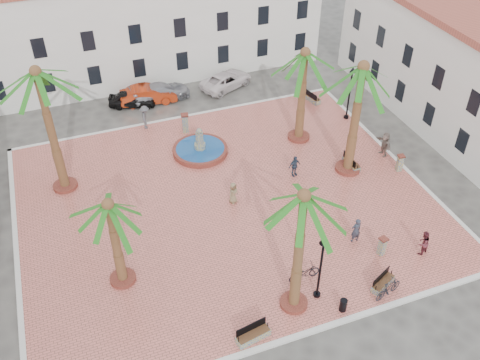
{
  "coord_description": "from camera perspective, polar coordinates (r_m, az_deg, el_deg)",
  "views": [
    {
      "loc": [
        -8.41,
        -25.0,
        22.93
      ],
      "look_at": [
        1.0,
        0.0,
        1.6
      ],
      "focal_mm": 40.0,
      "sensor_mm": 36.0,
      "label": 1
    }
  ],
  "objects": [
    {
      "name": "bench_s",
      "position": [
        27.55,
        1.4,
        -16.22
      ],
      "size": [
        1.86,
        0.84,
        0.95
      ],
      "rotation": [
        0.0,
        0.0,
        0.17
      ],
      "color": "gray",
      "rests_on": "plaza"
    },
    {
      "name": "fountain",
      "position": [
        39.03,
        -4.27,
        3.29
      ],
      "size": [
        4.01,
        4.01,
        2.07
      ],
      "color": "brown",
      "rests_on": "plaza"
    },
    {
      "name": "litter_bin",
      "position": [
        29.0,
        10.95,
        -12.97
      ],
      "size": [
        0.39,
        0.39,
        0.76
      ],
      "primitive_type": "cylinder",
      "color": "black",
      "rests_on": "plaza"
    },
    {
      "name": "car_white",
      "position": [
        47.39,
        -1.47,
        10.6
      ],
      "size": [
        5.39,
        4.07,
        1.36
      ],
      "primitive_type": "imported",
      "rotation": [
        0.0,
        0.0,
        1.99
      ],
      "color": "white",
      "rests_on": "ground"
    },
    {
      "name": "ground",
      "position": [
        34.95,
        -1.54,
        -2.41
      ],
      "size": [
        120.0,
        120.0,
        0.0
      ],
      "primitive_type": "plane",
      "color": "#56544F",
      "rests_on": "ground"
    },
    {
      "name": "kerb_s",
      "position": [
        28.09,
        6.26,
        -16.19
      ],
      "size": [
        26.3,
        0.3,
        0.16
      ],
      "primitive_type": "cube",
      "color": "silver",
      "rests_on": "ground"
    },
    {
      "name": "cyclist_b",
      "position": [
        32.64,
        18.96,
        -6.35
      ],
      "size": [
        0.94,
        0.82,
        1.63
      ],
      "primitive_type": "imported",
      "rotation": [
        0.0,
        0.0,
        3.43
      ],
      "color": "#5B222B",
      "rests_on": "plaza"
    },
    {
      "name": "kerb_w",
      "position": [
        34.18,
        -22.73,
        -7.17
      ],
      "size": [
        0.3,
        22.3,
        0.16
      ],
      "primitive_type": "cube",
      "color": "silver",
      "rests_on": "ground"
    },
    {
      "name": "bollard_n",
      "position": [
        41.11,
        -5.87,
        6.08
      ],
      "size": [
        0.66,
        0.66,
        1.56
      ],
      "rotation": [
        0.0,
        0.0,
        -0.2
      ],
      "color": "gray",
      "rests_on": "plaza"
    },
    {
      "name": "bollard_se",
      "position": [
        32.01,
        14.93,
        -6.81
      ],
      "size": [
        0.53,
        0.53,
        1.26
      ],
      "rotation": [
        0.0,
        0.0,
        0.21
      ],
      "color": "gray",
      "rests_on": "plaza"
    },
    {
      "name": "building_east",
      "position": [
        43.3,
        23.61,
        10.14
      ],
      "size": [
        7.4,
        26.4,
        9.0
      ],
      "rotation": [
        0.0,
        0.0,
        1.57
      ],
      "color": "white",
      "rests_on": "ground"
    },
    {
      "name": "building_north",
      "position": [
        49.25,
        -9.73,
        16.43
      ],
      "size": [
        30.4,
        7.4,
        9.5
      ],
      "color": "white",
      "rests_on": "ground"
    },
    {
      "name": "palm_ne",
      "position": [
        37.83,
        6.9,
        12.19
      ],
      "size": [
        5.36,
        5.36,
        7.34
      ],
      "color": "brown",
      "rests_on": "plaza"
    },
    {
      "name": "palm_e",
      "position": [
        34.48,
        12.83,
        10.36
      ],
      "size": [
        5.66,
        5.66,
        8.3
      ],
      "color": "brown",
      "rests_on": "plaza"
    },
    {
      "name": "cyclist_a",
      "position": [
        32.28,
        12.27,
        -5.26
      ],
      "size": [
        0.64,
        0.42,
        1.74
      ],
      "primitive_type": "imported",
      "rotation": [
        0.0,
        0.0,
        3.14
      ],
      "color": "#2C3241",
      "rests_on": "plaza"
    },
    {
      "name": "pedestrian_east",
      "position": [
        39.72,
        15.18,
        3.74
      ],
      "size": [
        0.62,
        1.75,
        1.87
      ],
      "primitive_type": "imported",
      "rotation": [
        0.0,
        0.0,
        -1.61
      ],
      "color": "#7B6960",
      "rests_on": "plaza"
    },
    {
      "name": "car_black",
      "position": [
        45.49,
        -11.43,
        8.48
      ],
      "size": [
        4.13,
        2.6,
        1.31
      ],
      "primitive_type": "imported",
      "rotation": [
        0.0,
        0.0,
        1.28
      ],
      "color": "black",
      "rests_on": "ground"
    },
    {
      "name": "kerb_n",
      "position": [
        43.46,
        -6.4,
        6.63
      ],
      "size": [
        26.3,
        0.3,
        0.16
      ],
      "primitive_type": "cube",
      "color": "silver",
      "rests_on": "ground"
    },
    {
      "name": "lamppost_s",
      "position": [
        27.47,
        8.73,
        -8.14
      ],
      "size": [
        0.48,
        0.48,
        4.39
      ],
      "color": "black",
      "rests_on": "plaza"
    },
    {
      "name": "bench_e",
      "position": [
        38.38,
        11.77,
        1.74
      ],
      "size": [
        0.53,
        1.71,
        0.9
      ],
      "rotation": [
        0.0,
        0.0,
        1.57
      ],
      "color": "gray",
      "rests_on": "plaza"
    },
    {
      "name": "bollard_e",
      "position": [
        38.61,
        16.69,
        1.79
      ],
      "size": [
        0.51,
        0.51,
        1.26
      ],
      "rotation": [
        0.0,
        0.0,
        -0.15
      ],
      "color": "gray",
      "rests_on": "plaza"
    },
    {
      "name": "palm_nw",
      "position": [
        33.75,
        -20.65,
        9.42
      ],
      "size": [
        5.23,
        5.23,
        8.93
      ],
      "color": "brown",
      "rests_on": "plaza"
    },
    {
      "name": "car_silver",
      "position": [
        45.96,
        -8.48,
        9.28
      ],
      "size": [
        5.16,
        2.43,
        1.45
      ],
      "primitive_type": "imported",
      "rotation": [
        0.0,
        0.0,
        1.65
      ],
      "color": "#9E9FA6",
      "rests_on": "ground"
    },
    {
      "name": "lamppost_e",
      "position": [
        42.37,
        11.74,
        9.99
      ],
      "size": [
        0.49,
        0.49,
        4.47
      ],
      "color": "black",
      "rests_on": "plaza"
    },
    {
      "name": "pedestrian_fountain_a",
      "position": [
        34.26,
        -0.72,
        -1.39
      ],
      "size": [
        0.89,
        0.8,
        1.53
      ],
      "primitive_type": "imported",
      "rotation": [
        0.0,
        0.0,
        0.53
      ],
      "color": "olive",
      "rests_on": "plaza"
    },
    {
      "name": "pedestrian_north",
      "position": [
        41.95,
        -10.08,
        6.61
      ],
      "size": [
        0.91,
        1.34,
        1.9
      ],
      "primitive_type": "imported",
      "rotation": [
        0.0,
        0.0,
        1.39
      ],
      "color": "#4D4E52",
      "rests_on": "plaza"
    },
    {
      "name": "palm_s",
      "position": [
        24.3,
        6.72,
        -3.14
      ],
      "size": [
        4.8,
        4.8,
        7.86
      ],
      "color": "brown",
      "rests_on": "plaza"
    },
    {
      "name": "bicycle_b",
      "position": [
        30.02,
        15.56,
        -11.09
      ],
      "size": [
        1.92,
        0.98,
        1.11
      ],
      "primitive_type": "imported",
      "rotation": [
        0.0,
        0.0,
        1.83
      ],
      "color": "black",
      "rests_on": "plaza"
    },
    {
      "name": "bench_se",
      "position": [
        30.63,
        14.98,
        -10.56
      ],
      "size": [
        1.69,
        1.14,
        0.86
      ],
      "rotation": [
        0.0,
        0.0,
        0.44
      ],
      "color": "gray",
      "rests_on": "plaza"
    },
    {
      "name": "kerb_e",
      "position": [
        40.07,
        16.29,
        2.08
      ],
      "size": [
        0.3,
        22.3,
        0.16
      ],
      "primitive_type": "cube",
      "color": "silver",
      "rests_on": "ground"
    },
    {
      "name": "bench_ne",
      "position": [
        45.59,
        7.68,
        8.64
      ],
      "size": [
        0.88,
        1.79,
        0.9
      ],
      "rotation": [
        0.0,
        0.0,
        1.79
      ],
      "color": "gray",
      "rests_on": "plaza"
    },
    {
      "name": "palm_sw",
      "position": [
        27.41,
        -13.7,
        -3.68
      ],
      "size": [
        4.69,
        4.69,
        5.88
      ],
      "color": "brown",
      "rests_on": "plaza"
    },
    {
      "name": "plaza",
      "position": [
        34.9,
        -1.54,
        -2.32
      ],
      "size": [
        26.0,
        22.0,
        0.15
      ],
      "primitive_type": "cube",
      "color": "#D76D5F",
      "rests_on": "ground"
    },
    {
      "name": "bicycle_a",
      "position": [
        29.97,
        6.87,
        -9.8
      ],
      "size": [
        1.92,
        0.74,
        0.99
      ],
      "primitive_type": "imported",
      "rotation": [
        0.0,
        0.0,
        1.62
      ],
      "color": "black",
      "rests_on": "plaza"
    },
    {
      "name": "pedestrian_fountain_b",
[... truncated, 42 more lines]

